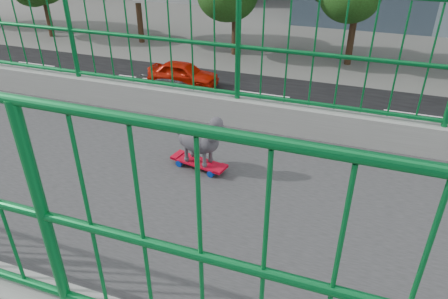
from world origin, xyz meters
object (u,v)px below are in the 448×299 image
car_0 (131,220)px  car_4 (183,74)px  car_2 (414,165)px  skateboard (199,163)px  car_1 (41,140)px  car_3 (175,96)px  poodle (201,139)px

car_0 → car_4: 13.42m
car_2 → car_4: bearing=62.8°
skateboard → car_0: skateboard is taller
car_1 → car_3: 7.11m
skateboard → car_3: bearing=-141.3°
car_1 → car_4: 9.84m
skateboard → car_0: (-5.58, -4.82, -6.35)m
skateboard → car_1: 15.41m
skateboard → car_2: (-11.98, 3.61, -6.31)m
car_3 → car_4: size_ratio=1.13×
car_0 → car_2: (-6.40, 8.42, 0.04)m
car_1 → car_3: bearing=154.1°
skateboard → poodle: size_ratio=1.06×
car_3 → car_4: car_4 is taller
poodle → skateboard: bearing=-90.0°
skateboard → car_0: size_ratio=0.13×
car_0 → car_3: size_ratio=0.87×
car_1 → car_2: (-3.20, 14.60, -0.02)m
skateboard → car_4: 21.36m
car_2 → car_3: (-3.20, -11.50, -0.05)m
skateboard → car_4: size_ratio=0.13×
skateboard → car_0: bearing=-127.9°
car_1 → car_4: size_ratio=1.10×
skateboard → car_0: 9.73m
skateboard → poodle: poodle is taller
poodle → car_2: size_ratio=0.10×
poodle → car_1: bearing=-117.3°
poodle → car_1: poodle is taller
poodle → car_3: 18.36m
car_3 → car_4: bearing=16.6°
poodle → car_4: (-18.39, -8.87, -6.59)m
skateboard → car_2: size_ratio=0.10×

